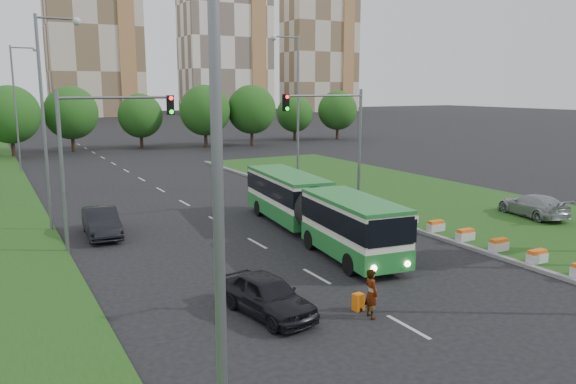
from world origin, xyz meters
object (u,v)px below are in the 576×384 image
traffic_mast_left (95,144)px  car_median (533,205)px  articulated_bus (312,209)px  car_left_near (267,295)px  traffic_mast_median (339,131)px  pedestrian (371,294)px  car_left_far (102,222)px  shopping_trolley (358,302)px

traffic_mast_left → car_median: bearing=-13.8°
articulated_bus → car_median: articulated_bus is taller
articulated_bus → car_left_near: articulated_bus is taller
car_left_near → car_median: size_ratio=0.89×
traffic_mast_median → pedestrian: size_ratio=4.46×
car_left_far → pedestrian: 17.34m
car_left_near → car_left_far: bearing=93.5°
traffic_mast_left → shopping_trolley: bearing=-62.5°
car_left_far → pedestrian: size_ratio=2.67×
car_left_far → pedestrian: (6.26, -16.17, 0.11)m
traffic_mast_left → car_left_near: size_ratio=1.83×
car_left_near → car_left_far: size_ratio=0.91×
pedestrian → shopping_trolley: size_ratio=2.83×
shopping_trolley → car_left_far: bearing=104.9°
traffic_mast_median → car_median: traffic_mast_median is taller
car_median → shopping_trolley: size_ratio=7.70×
traffic_mast_left → pedestrian: size_ratio=4.46×
traffic_mast_median → shopping_trolley: 17.07m
car_median → pedestrian: pedestrian is taller
traffic_mast_left → car_median: size_ratio=1.64×
car_left_near → shopping_trolley: car_left_near is taller
pedestrian → shopping_trolley: bearing=6.7°
traffic_mast_median → articulated_bus: bearing=-137.1°
traffic_mast_left → car_median: traffic_mast_left is taller
traffic_mast_median → car_median: 12.94m
traffic_mast_median → traffic_mast_left: same height
car_left_far → shopping_trolley: car_left_far is taller
car_left_far → car_median: 25.94m
traffic_mast_left → pedestrian: (6.75, -13.72, -4.45)m
traffic_mast_median → car_left_near: size_ratio=1.83×
traffic_mast_left → pedestrian: 15.92m
traffic_mast_median → traffic_mast_left: bearing=-176.2°
articulated_bus → car_left_far: bearing=157.5°
car_median → shopping_trolley: 19.47m
shopping_trolley → traffic_mast_median: bearing=51.7°
traffic_mast_median → pedestrian: (-8.41, -14.72, -4.45)m
traffic_mast_left → pedestrian: traffic_mast_left is taller
traffic_mast_median → car_left_near: 17.79m
traffic_mast_left → car_left_far: size_ratio=1.67×
traffic_mast_median → car_median: bearing=-36.1°
car_median → pedestrian: 19.73m
car_left_far → traffic_mast_median: bearing=-2.5°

